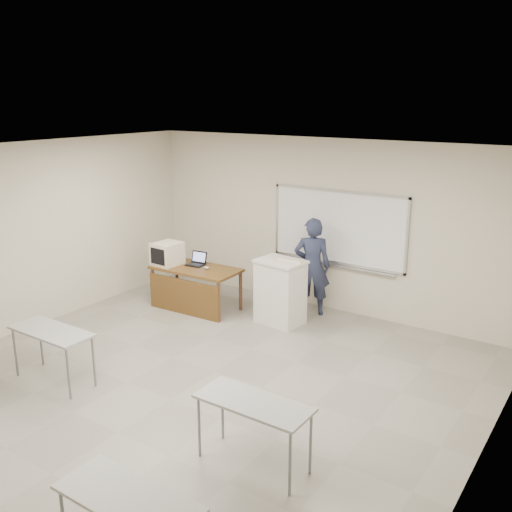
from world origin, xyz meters
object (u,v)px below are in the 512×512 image
Objects in this scene: instructor_desk at (192,279)px; presenter at (312,267)px; podium at (280,292)px; laptop at (197,262)px; whiteboard at (338,229)px; crt_monitor at (167,254)px; mouse at (206,268)px; keyboard at (291,260)px.

presenter reaches higher than instructor_desk.
instructor_desk is 1.44× the size of podium.
laptop is at bearing -170.46° from podium.
whiteboard is 5.05× the size of crt_monitor.
mouse is at bearing -165.59° from podium.
keyboard reaches higher than mouse.
whiteboard is at bearing 31.67° from instructor_desk.
presenter reaches higher than mouse.
crt_monitor reaches higher than instructor_desk.
mouse reaches higher than instructor_desk.
crt_monitor is 0.29× the size of presenter.
podium is at bearing 43.32° from presenter.
crt_monitor is at bearing -153.73° from laptop.
keyboard is (-0.35, -0.97, -0.38)m from whiteboard.
whiteboard reaches higher than mouse.
presenter reaches higher than laptop.
whiteboard is 1.10m from keyboard.
presenter reaches higher than keyboard.
crt_monitor is (-2.15, -0.37, 0.40)m from podium.
instructor_desk is 0.37m from laptop.
podium is 2.22m from crt_monitor.
presenter is at bearing 15.78° from laptop.
mouse is (-1.40, -0.20, 0.23)m from podium.
podium is 1.72m from laptop.
crt_monitor is at bearing -163.81° from podium.
keyboard is at bearing 13.62° from crt_monitor.
crt_monitor is 0.55m from laptop.
laptop is (0.45, 0.28, -0.14)m from crt_monitor.
mouse is at bearing 0.28° from presenter.
crt_monitor reaches higher than laptop.
presenter is (1.93, 0.75, 0.05)m from laptop.
mouse is at bearing 36.80° from instructor_desk.
instructor_desk is 1.64m from podium.
presenter is (-0.27, -0.39, -0.63)m from whiteboard.
mouse is (0.75, 0.17, -0.18)m from crt_monitor.
mouse is 1.84m from presenter.
podium is 9.98× the size of mouse.
instructor_desk is at bearing -160.95° from podium.
presenter reaches higher than podium.
podium is 0.76m from presenter.
mouse is at bearing -146.68° from whiteboard.
whiteboard is at bearing 30.73° from crt_monitor.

